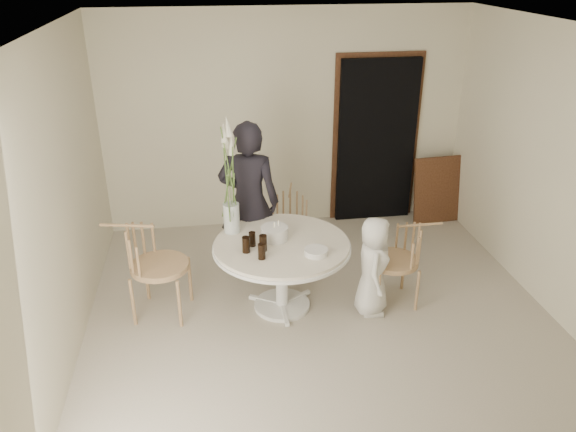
{
  "coord_description": "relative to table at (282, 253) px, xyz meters",
  "views": [
    {
      "loc": [
        -1.01,
        -4.44,
        3.24
      ],
      "look_at": [
        -0.28,
        0.3,
        0.98
      ],
      "focal_mm": 35.0,
      "sensor_mm": 36.0,
      "label": 1
    }
  ],
  "objects": [
    {
      "name": "boy",
      "position": [
        0.86,
        -0.2,
        -0.11
      ],
      "size": [
        0.42,
        0.55,
        1.02
      ],
      "primitive_type": "imported",
      "rotation": [
        0.0,
        0.0,
        1.36
      ],
      "color": "white",
      "rests_on": "ground"
    },
    {
      "name": "chair_left",
      "position": [
        -1.3,
        0.12,
        0.01
      ],
      "size": [
        0.64,
        0.61,
        0.97
      ],
      "rotation": [
        0.0,
        0.0,
        1.35
      ],
      "color": "tan",
      "rests_on": "ground"
    },
    {
      "name": "door_trim",
      "position": [
        1.5,
        1.98,
        0.49
      ],
      "size": [
        1.12,
        0.03,
        2.22
      ],
      "primitive_type": "cube",
      "color": "brown",
      "rests_on": "ground"
    },
    {
      "name": "cola_tumbler_d",
      "position": [
        -0.28,
        -0.02,
        0.18
      ],
      "size": [
        0.08,
        0.08,
        0.14
      ],
      "primitive_type": "cylinder",
      "rotation": [
        0.0,
        0.0,
        -0.29
      ],
      "color": "black",
      "rests_on": "table"
    },
    {
      "name": "birthday_cake",
      "position": [
        -0.06,
        0.08,
        0.18
      ],
      "size": [
        0.27,
        0.27,
        0.18
      ],
      "rotation": [
        0.0,
        0.0,
        0.26
      ],
      "color": "silver",
      "rests_on": "table"
    },
    {
      "name": "cola_tumbler_c",
      "position": [
        -0.35,
        -0.14,
        0.19
      ],
      "size": [
        0.09,
        0.09,
        0.16
      ],
      "primitive_type": "cylinder",
      "rotation": [
        0.0,
        0.0,
        -0.19
      ],
      "color": "black",
      "rests_on": "table"
    },
    {
      "name": "ground",
      "position": [
        0.35,
        -0.25,
        -0.62
      ],
      "size": [
        4.5,
        4.5,
        0.0
      ],
      "primitive_type": "plane",
      "color": "#BBAEA0",
      "rests_on": "ground"
    },
    {
      "name": "cola_tumbler_a",
      "position": [
        -0.19,
        -0.13,
        0.19
      ],
      "size": [
        0.08,
        0.08,
        0.16
      ],
      "primitive_type": "cylinder",
      "rotation": [
        0.0,
        0.0,
        0.13
      ],
      "color": "black",
      "rests_on": "table"
    },
    {
      "name": "plate_stack",
      "position": [
        0.28,
        -0.28,
        0.14
      ],
      "size": [
        0.24,
        0.24,
        0.05
      ],
      "primitive_type": "cylinder",
      "rotation": [
        0.0,
        0.0,
        0.13
      ],
      "color": "silver",
      "rests_on": "table"
    },
    {
      "name": "table",
      "position": [
        0.0,
        0.0,
        0.0
      ],
      "size": [
        1.33,
        1.33,
        0.73
      ],
      "color": "silver",
      "rests_on": "ground"
    },
    {
      "name": "cola_tumbler_b",
      "position": [
        -0.22,
        -0.28,
        0.19
      ],
      "size": [
        0.09,
        0.09,
        0.15
      ],
      "primitive_type": "cylinder",
      "rotation": [
        0.0,
        0.0,
        0.39
      ],
      "color": "black",
      "rests_on": "table"
    },
    {
      "name": "doorway",
      "position": [
        1.5,
        1.94,
        0.43
      ],
      "size": [
        1.0,
        0.1,
        2.1
      ],
      "primitive_type": "cube",
      "color": "black",
      "rests_on": "ground"
    },
    {
      "name": "room_shell",
      "position": [
        0.35,
        -0.25,
        1.0
      ],
      "size": [
        4.5,
        4.5,
        4.5
      ],
      "color": "silver",
      "rests_on": "ground"
    },
    {
      "name": "chair_far",
      "position": [
        0.25,
        1.12,
        -0.11
      ],
      "size": [
        0.49,
        0.51,
        0.78
      ],
      "rotation": [
        0.0,
        0.0,
        -0.21
      ],
      "color": "tan",
      "rests_on": "ground"
    },
    {
      "name": "flower_vase",
      "position": [
        -0.45,
        0.31,
        0.57
      ],
      "size": [
        0.16,
        0.16,
        1.18
      ],
      "rotation": [
        0.0,
        0.0,
        -0.19
      ],
      "color": "silver",
      "rests_on": "table"
    },
    {
      "name": "chair_right",
      "position": [
        1.23,
        -0.06,
        -0.06
      ],
      "size": [
        0.53,
        0.5,
        0.87
      ],
      "rotation": [
        0.0,
        0.0,
        -1.56
      ],
      "color": "tan",
      "rests_on": "ground"
    },
    {
      "name": "girl",
      "position": [
        -0.25,
        0.68,
        0.26
      ],
      "size": [
        0.72,
        0.55,
        1.75
      ],
      "primitive_type": "imported",
      "rotation": [
        0.0,
        0.0,
        2.91
      ],
      "color": "black",
      "rests_on": "ground"
    },
    {
      "name": "picture_frame",
      "position": [
        2.3,
        1.7,
        -0.18
      ],
      "size": [
        0.67,
        0.25,
        0.86
      ],
      "primitive_type": "cube",
      "rotation": [
        -0.17,
        0.0,
        0.08
      ],
      "color": "brown",
      "rests_on": "ground"
    }
  ]
}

